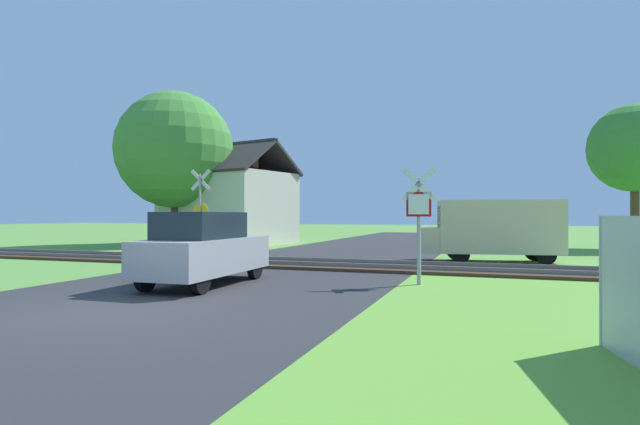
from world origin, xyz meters
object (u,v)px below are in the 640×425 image
at_px(tree_far, 635,148).
at_px(mail_truck, 493,228).
at_px(stop_sign_near, 419,215).
at_px(crossing_sign_far, 200,208).
at_px(parked_car, 204,248).
at_px(tree_left, 175,150).
at_px(house, 228,206).

height_order(tree_far, mail_truck, tree_far).
height_order(stop_sign_near, crossing_sign_far, crossing_sign_far).
bearing_deg(parked_car, tree_far, 52.67).
relative_size(tree_far, parked_car, 1.82).
xyz_separation_m(stop_sign_near, crossing_sign_far, (-9.55, 5.22, 0.31)).
bearing_deg(stop_sign_near, mail_truck, -107.66).
bearing_deg(tree_left, mail_truck, -16.25).
distance_m(mail_truck, parked_car, 10.93).
bearing_deg(house, crossing_sign_far, -53.42).
height_order(crossing_sign_far, house, house).
xyz_separation_m(stop_sign_near, tree_left, (-15.56, 11.94, 3.74)).
bearing_deg(house, tree_far, 20.59).
relative_size(house, tree_left, 0.96).
xyz_separation_m(crossing_sign_far, mail_truck, (11.26, 1.68, -0.78)).
relative_size(crossing_sign_far, house, 0.42).
distance_m(house, mail_truck, 16.69).
xyz_separation_m(tree_left, parked_car, (10.60, -13.68, -4.55)).
distance_m(crossing_sign_far, mail_truck, 11.41).
distance_m(tree_far, tree_left, 24.56).
xyz_separation_m(crossing_sign_far, tree_left, (-6.01, 6.71, 3.43)).
bearing_deg(house, mail_truck, -12.03).
xyz_separation_m(crossing_sign_far, house, (-3.78, 8.83, 0.23)).
xyz_separation_m(house, tree_left, (-2.23, -2.11, 3.20)).
bearing_deg(stop_sign_near, parked_car, 15.66).
relative_size(crossing_sign_far, tree_left, 0.41).
distance_m(house, parked_car, 17.93).
height_order(house, tree_far, tree_far).
bearing_deg(mail_truck, house, 54.91).
bearing_deg(tree_far, parked_car, -125.97).
height_order(stop_sign_near, parked_car, stop_sign_near).
bearing_deg(tree_far, crossing_sign_far, -147.31).
bearing_deg(house, stop_sign_near, -33.12).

